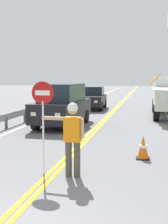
% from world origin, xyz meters
% --- Properties ---
extents(centerline_yellow_left, '(0.11, 110.00, 0.01)m').
position_xyz_m(centerline_yellow_left, '(-0.09, 20.00, 0.01)').
color(centerline_yellow_left, yellow).
rests_on(centerline_yellow_left, ground).
extents(centerline_yellow_right, '(0.11, 110.00, 0.01)m').
position_xyz_m(centerline_yellow_right, '(0.09, 20.00, 0.01)').
color(centerline_yellow_right, yellow).
rests_on(centerline_yellow_right, ground).
extents(edge_line_right, '(0.12, 110.00, 0.01)m').
position_xyz_m(edge_line_right, '(3.60, 20.00, 0.01)').
color(edge_line_right, silver).
rests_on(edge_line_right, ground).
extents(edge_line_left, '(0.12, 110.00, 0.01)m').
position_xyz_m(edge_line_left, '(-3.60, 20.00, 0.01)').
color(edge_line_left, silver).
rests_on(edge_line_left, ground).
extents(flagger_worker, '(1.08, 0.28, 1.83)m').
position_xyz_m(flagger_worker, '(0.55, 3.31, 1.05)').
color(flagger_worker, '#474238').
rests_on(flagger_worker, ground).
extents(stop_sign_paddle, '(0.56, 0.04, 2.33)m').
position_xyz_m(stop_sign_paddle, '(-0.22, 3.39, 1.71)').
color(stop_sign_paddle, silver).
rests_on(stop_sign_paddle, ground).
extents(oncoming_suv_nearest, '(2.09, 4.69, 2.10)m').
position_xyz_m(oncoming_suv_nearest, '(-1.79, 10.88, 1.06)').
color(oncoming_suv_nearest, black).
rests_on(oncoming_suv_nearest, ground).
extents(oncoming_sedan_second, '(2.03, 4.16, 1.70)m').
position_xyz_m(oncoming_sedan_second, '(-1.73, 19.11, 0.83)').
color(oncoming_sedan_second, black).
rests_on(oncoming_sedan_second, ground).
extents(traffic_cone_lead, '(0.40, 0.40, 0.70)m').
position_xyz_m(traffic_cone_lead, '(2.23, 5.34, 0.34)').
color(traffic_cone_lead, orange).
rests_on(traffic_cone_lead, ground).
extents(guardrail_left_shoulder, '(0.10, 32.00, 0.71)m').
position_xyz_m(guardrail_left_shoulder, '(-4.20, 15.31, 0.52)').
color(guardrail_left_shoulder, '#9EA0A3').
rests_on(guardrail_left_shoulder, ground).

